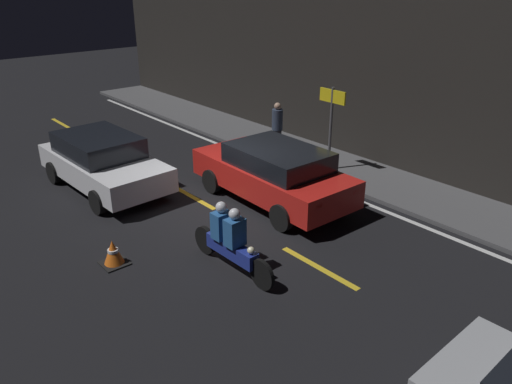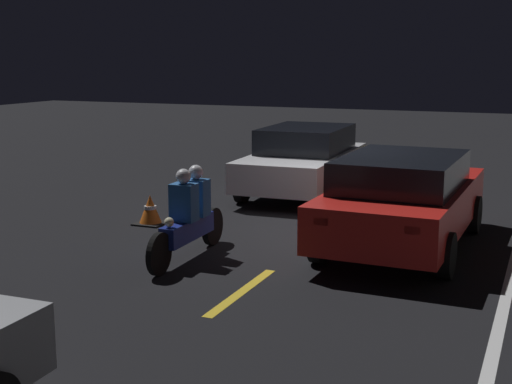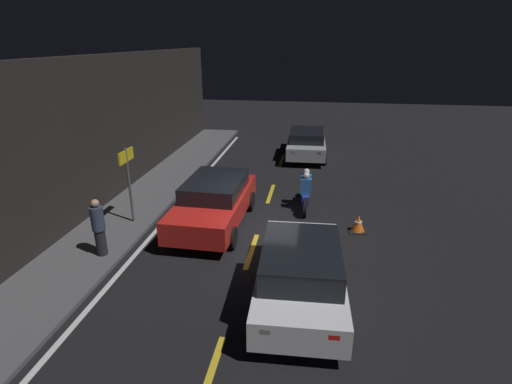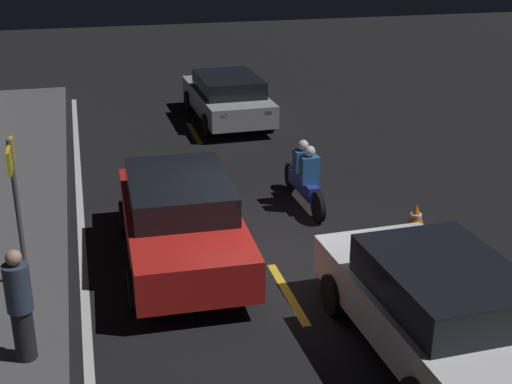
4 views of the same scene
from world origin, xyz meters
TOP-DOWN VIEW (x-y plane):
  - ground_plane at (0.00, 0.00)m, footprint 56.00×56.00m
  - lane_dash_c at (-1.00, 0.00)m, footprint 2.00×0.14m
  - lane_dash_d at (3.50, 0.00)m, footprint 2.00×0.14m
  - lane_dash_e at (8.00, 0.00)m, footprint 2.00×0.14m
  - lane_solid_kerb at (0.00, 3.13)m, footprint 25.20×0.14m
  - sedan_white at (-3.06, -1.44)m, footprint 4.31×2.09m
  - taxi_red at (0.56, 1.44)m, footprint 4.50×2.08m
  - hatchback_silver at (8.94, -1.14)m, footprint 4.40×2.01m
  - motorcycle at (2.37, -1.35)m, footprint 2.34×0.38m
  - traffic_cone_near at (0.72, -3.03)m, footprint 0.52×0.52m
  - pedestrian at (-1.98, 3.92)m, footprint 0.34×0.34m
  - shop_sign at (0.14, 4.01)m, footprint 0.90×0.08m

SIDE VIEW (x-z plane):
  - ground_plane at x=0.00m, z-range 0.00..0.00m
  - lane_solid_kerb at x=0.00m, z-range 0.00..0.01m
  - lane_dash_c at x=-1.00m, z-range 0.00..0.01m
  - lane_dash_d at x=3.50m, z-range 0.00..0.01m
  - lane_dash_e at x=8.00m, z-range 0.00..0.01m
  - traffic_cone_near at x=0.72m, z-range -0.01..0.52m
  - motorcycle at x=2.37m, z-range -0.05..1.32m
  - hatchback_silver at x=8.94m, z-range 0.05..1.41m
  - sedan_white at x=-3.06m, z-range 0.04..1.50m
  - taxi_red at x=0.56m, z-range 0.05..1.53m
  - pedestrian at x=-1.98m, z-range 0.12..1.71m
  - shop_sign at x=0.14m, z-range 0.60..3.00m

